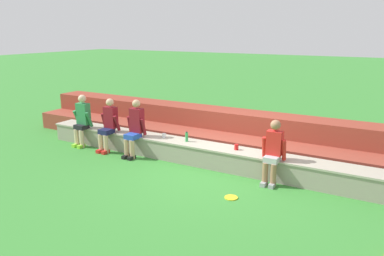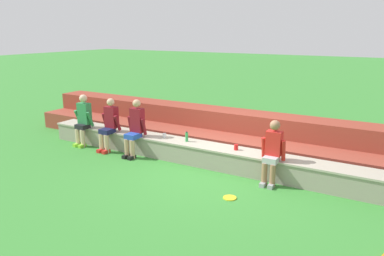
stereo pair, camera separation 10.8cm
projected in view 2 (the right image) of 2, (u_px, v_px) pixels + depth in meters
The scene contains 12 objects.
ground_plane at pixel (214, 171), 8.06m from camera, with size 80.00×80.00×0.00m, color #388433.
stone_seating_wall at pixel (220, 157), 8.23m from camera, with size 9.78×0.59×0.47m.
brick_bleachers at pixel (243, 136), 9.29m from camera, with size 12.64×1.53×0.96m.
person_far_left at pixel (83, 119), 9.73m from camera, with size 0.52×0.46×1.35m.
person_left_of_center at pixel (109, 124), 9.33m from camera, with size 0.50×0.57×1.32m.
person_center at pixel (135, 127), 8.90m from camera, with size 0.50×0.58×1.37m.
person_right_of_center at pixel (272, 151), 7.25m from camera, with size 0.48×0.49×1.28m.
water_bottle_center_gap at pixel (132, 128), 9.35m from camera, with size 0.07×0.07×0.23m.
water_bottle_mid_left at pixel (187, 137), 8.57m from camera, with size 0.07×0.07×0.24m.
plastic_cup_middle at pixel (164, 135), 8.91m from camera, with size 0.08×0.08×0.10m, color white.
plastic_cup_right_end at pixel (236, 147), 7.97m from camera, with size 0.09×0.09×0.12m, color red.
frisbee at pixel (230, 198), 6.75m from camera, with size 0.25×0.25×0.02m, color yellow.
Camera 2 is at (3.38, -6.77, 2.97)m, focal length 34.63 mm.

